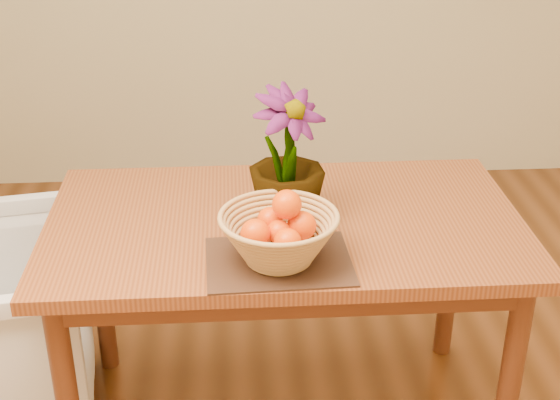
{
  "coord_description": "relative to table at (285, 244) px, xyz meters",
  "views": [
    {
      "loc": [
        -0.15,
        -1.73,
        1.81
      ],
      "look_at": [
        -0.03,
        0.1,
        0.91
      ],
      "focal_mm": 50.0,
      "sensor_mm": 36.0,
      "label": 1
    }
  ],
  "objects": [
    {
      "name": "wicker_basket",
      "position": [
        -0.03,
        -0.25,
        0.16
      ],
      "size": [
        0.32,
        0.32,
        0.13
      ],
      "color": "tan",
      "rests_on": "placemat"
    },
    {
      "name": "placemat",
      "position": [
        -0.03,
        -0.25,
        0.09
      ],
      "size": [
        0.39,
        0.3,
        0.01
      ],
      "primitive_type": "cube",
      "rotation": [
        0.0,
        0.0,
        0.03
      ],
      "color": "#3D2216",
      "rests_on": "table"
    },
    {
      "name": "potted_plant",
      "position": [
        0.01,
        -0.01,
        0.29
      ],
      "size": [
        0.31,
        0.31,
        0.4
      ],
      "primitive_type": "imported",
      "rotation": [
        0.0,
        0.0,
        0.63
      ],
      "color": "#1A4914",
      "rests_on": "table"
    },
    {
      "name": "table",
      "position": [
        0.0,
        0.0,
        0.0
      ],
      "size": [
        1.4,
        0.8,
        0.75
      ],
      "color": "brown",
      "rests_on": "floor"
    },
    {
      "name": "orange_pile",
      "position": [
        -0.03,
        -0.25,
        0.2
      ],
      "size": [
        0.2,
        0.19,
        0.14
      ],
      "rotation": [
        0.0,
        0.0,
        -0.32
      ],
      "color": "#DE4B03",
      "rests_on": "wicker_basket"
    }
  ]
}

